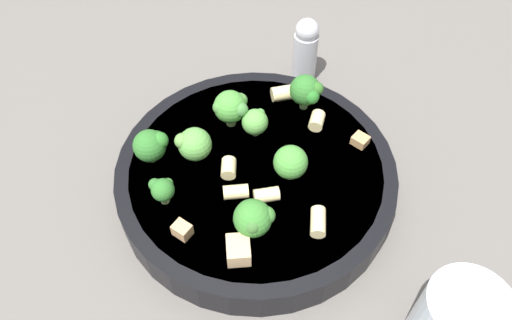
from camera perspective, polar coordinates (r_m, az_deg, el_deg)
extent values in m
plane|color=#5B5651|center=(0.56, 0.00, -3.18)|extent=(2.00, 2.00, 0.00)
cylinder|color=black|center=(0.54, 0.00, -1.97)|extent=(0.30, 0.30, 0.04)
cylinder|color=beige|center=(0.53, 0.00, -0.89)|extent=(0.27, 0.27, 0.01)
torus|color=black|center=(0.53, 0.00, -0.82)|extent=(0.29, 0.29, 0.00)
cylinder|color=#93B766|center=(0.54, -11.78, 0.42)|extent=(0.01, 0.01, 0.01)
sphere|color=#2D6B28|center=(0.52, -12.07, 1.59)|extent=(0.03, 0.03, 0.03)
sphere|color=#2D6F27|center=(0.52, -10.96, 2.19)|extent=(0.02, 0.02, 0.02)
sphere|color=#2B6423|center=(0.53, -11.30, 2.54)|extent=(0.01, 0.01, 0.01)
cylinder|color=#93B766|center=(0.53, -6.83, 0.68)|extent=(0.01, 0.01, 0.01)
sphere|color=#569942|center=(0.52, -7.00, 1.80)|extent=(0.04, 0.04, 0.04)
sphere|color=#5A8B40|center=(0.52, -8.42, 2.17)|extent=(0.02, 0.02, 0.02)
sphere|color=#579243|center=(0.52, -8.10, 1.68)|extent=(0.01, 0.01, 0.01)
cylinder|color=#93B766|center=(0.50, -10.40, -4.25)|extent=(0.01, 0.01, 0.01)
sphere|color=#2D6B28|center=(0.49, -10.61, -3.39)|extent=(0.02, 0.02, 0.02)
sphere|color=#2B6327|center=(0.49, -11.49, -2.77)|extent=(0.01, 0.01, 0.01)
sphere|color=#2D6425|center=(0.49, -10.01, -2.60)|extent=(0.01, 0.01, 0.01)
cylinder|color=#93B766|center=(0.56, -2.90, 4.70)|extent=(0.01, 0.01, 0.01)
sphere|color=#478E38|center=(0.55, -2.98, 6.10)|extent=(0.04, 0.04, 0.04)
sphere|color=#437934|center=(0.55, -1.82, 6.83)|extent=(0.02, 0.02, 0.02)
sphere|color=#467E38|center=(0.54, -4.13, 6.02)|extent=(0.02, 0.02, 0.02)
sphere|color=#427B3A|center=(0.54, -1.75, 5.78)|extent=(0.02, 0.02, 0.02)
cylinder|color=#93B766|center=(0.52, 4.04, -1.03)|extent=(0.01, 0.01, 0.01)
sphere|color=#478E38|center=(0.50, 4.15, 0.16)|extent=(0.04, 0.04, 0.04)
sphere|color=green|center=(0.50, 3.07, -0.43)|extent=(0.02, 0.02, 0.02)
sphere|color=#497D37|center=(0.49, 4.07, -0.56)|extent=(0.01, 0.01, 0.01)
cylinder|color=#9EC175|center=(0.47, -0.37, -7.78)|extent=(0.01, 0.01, 0.01)
sphere|color=#387A2D|center=(0.46, -0.38, -6.67)|extent=(0.04, 0.04, 0.04)
sphere|color=#3A692E|center=(0.45, -0.42, -7.42)|extent=(0.02, 0.02, 0.02)
sphere|color=#3A762E|center=(0.46, 1.13, -6.36)|extent=(0.02, 0.02, 0.02)
cylinder|color=#84AD60|center=(0.58, 5.48, 6.60)|extent=(0.01, 0.01, 0.02)
sphere|color=#2D6B28|center=(0.57, 5.62, 7.97)|extent=(0.04, 0.04, 0.04)
sphere|color=#2E6423|center=(0.56, 6.95, 8.09)|extent=(0.02, 0.02, 0.02)
sphere|color=#2B5E24|center=(0.57, 6.25, 8.73)|extent=(0.01, 0.01, 0.01)
sphere|color=#276E26|center=(0.56, 6.37, 7.23)|extent=(0.02, 0.02, 0.02)
cylinder|color=#9EC175|center=(0.55, -0.12, 3.38)|extent=(0.01, 0.01, 0.01)
sphere|color=#569942|center=(0.54, -0.12, 4.36)|extent=(0.03, 0.03, 0.03)
sphere|color=#4D9445|center=(0.54, 0.47, 5.36)|extent=(0.01, 0.01, 0.01)
sphere|color=#579444|center=(0.55, 0.30, 5.22)|extent=(0.01, 0.01, 0.01)
cylinder|color=beige|center=(0.59, 3.25, 7.66)|extent=(0.03, 0.03, 0.02)
cylinder|color=beige|center=(0.50, -2.32, -3.66)|extent=(0.03, 0.02, 0.01)
cylinder|color=beige|center=(0.56, 6.97, 4.48)|extent=(0.02, 0.02, 0.02)
cylinder|color=beige|center=(0.49, 1.22, -4.02)|extent=(0.03, 0.03, 0.01)
cylinder|color=beige|center=(0.48, 7.11, -7.02)|extent=(0.02, 0.03, 0.01)
cylinder|color=beige|center=(0.51, -3.14, -0.91)|extent=(0.02, 0.02, 0.02)
cube|color=tan|center=(0.46, -2.02, -10.24)|extent=(0.03, 0.03, 0.02)
cube|color=tan|center=(0.48, -8.43, -7.92)|extent=(0.02, 0.02, 0.01)
cube|color=tan|center=(0.55, 11.83, 2.23)|extent=(0.02, 0.02, 0.01)
cylinder|color=#B2B2B7|center=(0.66, 5.57, 11.56)|extent=(0.03, 0.03, 0.07)
sphere|color=#B7B7BC|center=(0.63, 5.87, 14.54)|extent=(0.03, 0.03, 0.03)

